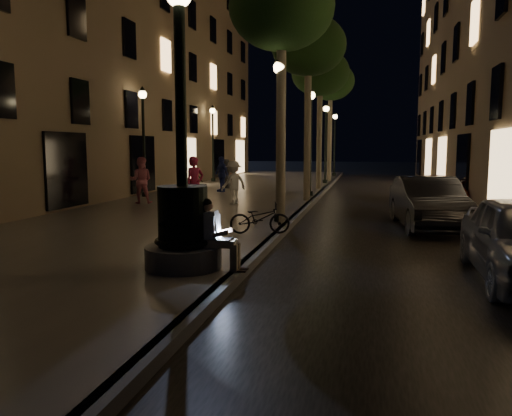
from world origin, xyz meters
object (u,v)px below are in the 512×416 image
(pedestrian_blue, at_px, (222,174))
(pedestrian_dark, at_px, (226,174))
(lamp_left_b, at_px, (143,127))
(tree_far, at_px, (331,82))
(lamp_left_c, at_px, (213,133))
(lamp_curb_b, at_px, (311,128))
(car_third, at_px, (435,190))
(pedestrian_white, at_px, (234,183))
(lamp_curb_a, at_px, (279,118))
(stroller, at_px, (196,192))
(pedestrian_pink, at_px, (141,180))
(bicycle, at_px, (260,218))
(lamp_curb_c, at_px, (326,133))
(pedestrian_red, at_px, (195,184))
(tree_near, at_px, (282,10))
(lamp_curb_d, at_px, (335,136))
(seated_man_laptop, at_px, (215,232))
(car_second, at_px, (428,203))
(fountain_lamppost, at_px, (183,213))
(tree_third, at_px, (320,74))
(tree_second, at_px, (309,47))

(pedestrian_blue, xyz_separation_m, pedestrian_dark, (-0.39, 2.11, -0.09))
(lamp_left_b, bearing_deg, tree_far, 59.11)
(lamp_left_c, bearing_deg, lamp_curb_b, -48.41)
(lamp_left_b, xyz_separation_m, car_third, (12.36, 1.09, -2.62))
(pedestrian_white, distance_m, pedestrian_blue, 5.40)
(lamp_curb_a, distance_m, pedestrian_blue, 10.32)
(stroller, bearing_deg, pedestrian_pink, 155.87)
(lamp_left_b, xyz_separation_m, pedestrian_blue, (2.63, 3.04, -2.17))
(tree_far, xyz_separation_m, bicycle, (-0.18, -20.19, -5.83))
(lamp_curb_c, distance_m, pedestrian_red, 14.90)
(tree_near, height_order, lamp_curb_d, tree_near)
(seated_man_laptop, xyz_separation_m, car_second, (4.39, 6.86, -0.13))
(lamp_left_b, xyz_separation_m, pedestrian_pink, (1.04, -2.54, -2.13))
(pedestrian_blue, bearing_deg, fountain_lamppost, -36.23)
(lamp_curb_a, bearing_deg, car_third, 53.40)
(tree_far, bearing_deg, pedestrian_white, -100.39)
(lamp_left_b, relative_size, pedestrian_white, 2.89)
(tree_third, xyz_separation_m, stroller, (-3.39, -9.67, -5.33))
(tree_third, distance_m, pedestrian_white, 9.79)
(lamp_curb_c, height_order, pedestrian_white, lamp_curb_c)
(seated_man_laptop, bearing_deg, tree_third, 89.72)
(tree_far, distance_m, car_third, 13.41)
(seated_man_laptop, xyz_separation_m, lamp_curb_a, (0.09, 6.00, 2.35))
(seated_man_laptop, relative_size, car_second, 0.28)
(tree_near, distance_m, pedestrian_blue, 11.35)
(tree_far, bearing_deg, lamp_left_b, -120.89)
(lamp_curb_c, xyz_separation_m, pedestrian_blue, (-4.47, -6.96, -2.17))
(tree_far, xyz_separation_m, lamp_left_b, (-7.18, -12.00, -3.20))
(fountain_lamppost, height_order, tree_third, tree_third)
(seated_man_laptop, relative_size, lamp_curb_a, 0.27)
(lamp_curb_d, height_order, stroller, lamp_curb_d)
(lamp_left_b, relative_size, car_second, 1.04)
(bicycle, bearing_deg, tree_third, -14.90)
(car_third, distance_m, bicycle, 10.71)
(stroller, bearing_deg, car_third, 27.50)
(tree_far, bearing_deg, pedestrian_blue, -116.91)
(lamp_curb_b, bearing_deg, tree_far, 89.54)
(pedestrian_white, bearing_deg, tree_near, 72.73)
(lamp_left_b, bearing_deg, lamp_curb_b, 15.73)
(tree_near, distance_m, bicycle, 6.05)
(tree_third, distance_m, pedestrian_red, 11.97)
(tree_second, distance_m, pedestrian_blue, 7.61)
(lamp_curb_b, xyz_separation_m, pedestrian_pink, (-6.06, -4.54, -2.13))
(seated_man_laptop, distance_m, stroller, 8.96)
(tree_near, distance_m, pedestrian_pink, 8.70)
(lamp_curb_a, bearing_deg, tree_far, 89.75)
(lamp_curb_b, bearing_deg, car_second, -58.93)
(lamp_curb_d, xyz_separation_m, car_second, (4.30, -23.14, -2.48))
(lamp_curb_b, height_order, pedestrian_white, lamp_curb_b)
(pedestrian_blue, height_order, bicycle, pedestrian_blue)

